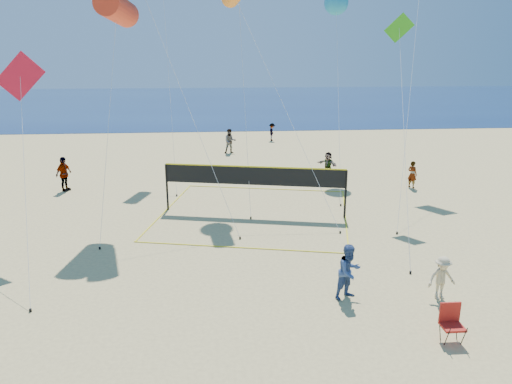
{
  "coord_description": "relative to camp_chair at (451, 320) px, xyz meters",
  "views": [
    {
      "loc": [
        -2.08,
        -9.49,
        7.81
      ],
      "look_at": [
        -1.16,
        2.0,
        4.41
      ],
      "focal_mm": 35.0,
      "sensor_mm": 36.0,
      "label": 1
    }
  ],
  "objects": [
    {
      "name": "ocean",
      "position": [
        -4.18,
        59.92,
        -0.6
      ],
      "size": [
        140.0,
        50.0,
        0.03
      ],
      "primitive_type": "cube",
      "color": "#10234E",
      "rests_on": "ground"
    },
    {
      "name": "bystander_a",
      "position": [
        -2.17,
        2.6,
        0.3
      ],
      "size": [
        1.11,
        1.03,
        1.82
      ],
      "primitive_type": "imported",
      "rotation": [
        0.0,
        0.0,
        0.49
      ],
      "color": "#334D81",
      "rests_on": "ground"
    },
    {
      "name": "bystander_b",
      "position": [
        0.76,
        2.3,
        0.11
      ],
      "size": [
        0.99,
        0.66,
        1.44
      ],
      "primitive_type": "imported",
      "rotation": [
        0.0,
        0.0,
        0.14
      ],
      "color": "#CEBA89",
      "rests_on": "ground"
    },
    {
      "name": "far_person_0",
      "position": [
        -14.74,
        15.91,
        0.35
      ],
      "size": [
        0.91,
        1.22,
        1.93
      ],
      "primitive_type": "imported",
      "rotation": [
        0.0,
        0.0,
        1.13
      ],
      "color": "gray",
      "rests_on": "ground"
    },
    {
      "name": "far_person_1",
      "position": [
        0.49,
        17.69,
        0.17
      ],
      "size": [
        1.3,
        1.41,
        1.57
      ],
      "primitive_type": "imported",
      "rotation": [
        0.0,
        0.0,
        -0.86
      ],
      "color": "gray",
      "rests_on": "ground"
    },
    {
      "name": "far_person_2",
      "position": [
        4.75,
        14.99,
        0.16
      ],
      "size": [
        0.63,
        0.67,
        1.55
      ],
      "primitive_type": "imported",
      "rotation": [
        0.0,
        0.0,
        2.2
      ],
      "color": "gray",
      "rests_on": "ground"
    },
    {
      "name": "far_person_3",
      "position": [
        -5.26,
        25.25,
        0.3
      ],
      "size": [
        0.94,
        0.75,
        1.83
      ],
      "primitive_type": "imported",
      "rotation": [
        0.0,
        0.0,
        0.07
      ],
      "color": "gray",
      "rests_on": "ground"
    },
    {
      "name": "far_person_4",
      "position": [
        -1.55,
        30.17,
        0.12
      ],
      "size": [
        0.71,
        1.03,
        1.47
      ],
      "primitive_type": "imported",
      "rotation": [
        0.0,
        0.0,
        1.39
      ],
      "color": "gray",
      "rests_on": "ground"
    },
    {
      "name": "camp_chair",
      "position": [
        0.0,
        0.0,
        0.0
      ],
      "size": [
        0.58,
        0.72,
        1.2
      ],
      "rotation": [
        0.0,
        0.0,
        -0.0
      ],
      "color": "#B11D14",
      "rests_on": "ground"
    },
    {
      "name": "volleyball_net",
      "position": [
        -4.53,
        11.17,
        0.99
      ],
      "size": [
        10.47,
        10.35,
        2.35
      ],
      "rotation": [
        0.0,
        0.0,
        -0.22
      ],
      "color": "black",
      "rests_on": "ground"
    },
    {
      "name": "kite_0",
      "position": [
        -10.46,
        11.87,
        8.71
      ],
      "size": [
        1.57,
        6.09,
        10.07
      ],
      "rotation": [
        0.0,
        0.0,
        -0.16
      ],
      "color": "red",
      "rests_on": "ground"
    },
    {
      "name": "kite_3",
      "position": [
        -13.65,
        8.41,
        5.78
      ],
      "size": [
        2.68,
        6.36,
        7.61
      ],
      "rotation": [
        0.0,
        0.0,
        0.18
      ],
      "color": "red",
      "rests_on": "ground"
    },
    {
      "name": "kite_4",
      "position": [
        2.23,
        11.7,
        7.25
      ],
      "size": [
        2.57,
        8.59,
        9.27
      ],
      "rotation": [
        0.0,
        0.0,
        -0.22
      ],
      "color": "green",
      "rests_on": "ground"
    },
    {
      "name": "kite_7",
      "position": [
        1.24,
        20.49,
        9.68
      ],
      "size": [
        2.15,
        9.35,
        11.04
      ],
      "rotation": [
        0.0,
        0.0,
        0.08
      ],
      "color": "#1B85BE",
      "rests_on": "ground"
    }
  ]
}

